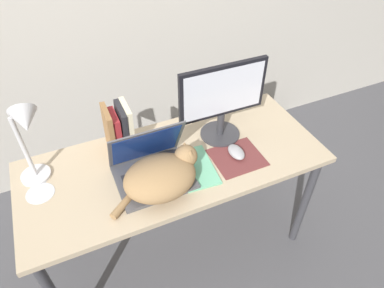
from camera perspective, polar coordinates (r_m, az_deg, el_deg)
The scene contains 11 objects.
ground_plane at distance 2.05m, azimuth 1.14°, elevation -22.71°, with size 12.00×12.00×0.00m, color #4C4C51.
desk at distance 1.67m, azimuth -2.89°, elevation -4.65°, with size 1.43×0.60×0.72m.
laptop at distance 1.52m, azimuth -6.77°, elevation -3.91°, with size 0.33×0.28×0.27m.
cat at distance 1.46m, azimuth -4.99°, elevation -5.24°, with size 0.43×0.28×0.15m.
external_monitor at distance 1.62m, azimuth 5.09°, elevation 7.46°, with size 0.43×0.20×0.40m.
mousepad at distance 1.64m, azimuth 7.52°, elevation -2.22°, with size 0.23×0.21×0.00m.
computer_mouse at distance 1.64m, azimuth 7.38°, elevation -1.32°, with size 0.07×0.11×0.04m.
book_row at distance 1.65m, azimuth -12.12°, elevation 2.47°, with size 0.12×0.16×0.24m.
desk_lamp at distance 1.50m, azimuth -25.84°, elevation 1.66°, with size 0.17×0.17×0.40m.
notepad at distance 1.57m, azimuth 0.00°, elevation -4.08°, with size 0.21×0.28×0.01m.
cd_disc at distance 1.61m, azimuth -23.96°, elevation -7.52°, with size 0.12×0.12×0.00m.
Camera 1 is at (-0.39, -0.78, 1.86)m, focal length 32.00 mm.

